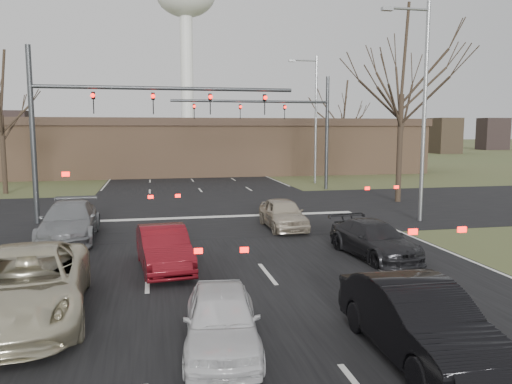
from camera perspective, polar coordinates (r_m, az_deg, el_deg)
ground at (r=12.31m, az=4.56°, el=-13.31°), size 360.00×360.00×0.00m
road_main at (r=71.26m, az=-9.14°, el=3.65°), size 14.00×300.00×0.02m
road_cross at (r=26.61m, az=-4.55°, el=-2.11°), size 200.00×14.00×0.02m
building at (r=49.37m, az=-5.66°, el=5.26°), size 42.40×10.40×5.30m
water_tower at (r=135.03m, az=-8.03°, el=20.48°), size 15.00×15.00×44.50m
mast_arm_near at (r=24.15m, az=-16.60°, el=8.72°), size 12.12×0.24×8.00m
mast_arm_far at (r=35.36m, az=3.79°, el=8.33°), size 11.12×0.24×8.00m
streetlight_right_near at (r=24.32m, az=18.36°, el=9.85°), size 2.34×0.25×10.00m
streetlight_right_far at (r=40.11m, az=6.62°, el=8.98°), size 2.34×0.25×10.00m
tree_right_near at (r=30.94m, az=16.47°, el=15.44°), size 6.90×6.90×11.50m
tree_right_far at (r=49.62m, az=10.01°, el=10.15°), size 5.40×5.40×9.00m
car_silver_suv at (r=12.61m, az=-24.94°, el=-9.63°), size 3.13×5.98×1.61m
car_white_sedan at (r=10.11m, az=-3.96°, el=-14.27°), size 1.83×3.73×1.23m
car_black_hatch at (r=10.16m, az=18.07°, el=-13.81°), size 1.57×4.42×1.45m
car_charcoal_sedan at (r=17.38m, az=13.34°, el=-5.31°), size 2.16×4.33×1.21m
car_grey_ahead at (r=20.80m, az=-20.53°, el=-3.16°), size 2.18×5.10×1.47m
car_red_ahead at (r=15.74m, az=-10.50°, el=-6.32°), size 1.81×4.14×1.33m
car_silver_ahead at (r=21.71m, az=3.10°, el=-2.49°), size 1.56×3.88×1.32m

